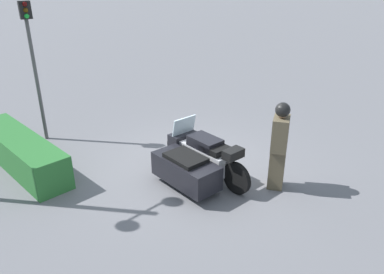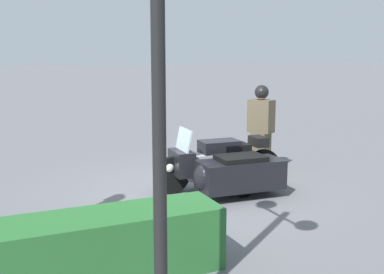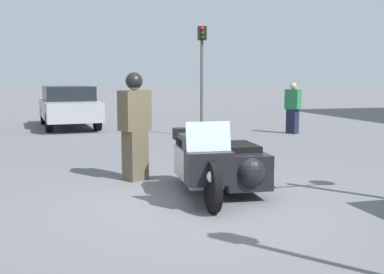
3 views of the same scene
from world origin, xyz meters
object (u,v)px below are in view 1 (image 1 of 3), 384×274
at_px(police_motorcycle, 192,160).
at_px(traffic_light_near, 32,53).
at_px(hedge_bush_curbside, 20,152).
at_px(officer_rider, 279,144).

xyz_separation_m(police_motorcycle, traffic_light_near, (4.22, 1.25, 1.80)).
relative_size(hedge_bush_curbside, traffic_light_near, 0.99).
height_order(officer_rider, hedge_bush_curbside, officer_rider).
relative_size(police_motorcycle, hedge_bush_curbside, 0.73).
bearing_deg(traffic_light_near, hedge_bush_curbside, -34.02).
distance_m(police_motorcycle, hedge_bush_curbside, 3.91).
distance_m(officer_rider, hedge_bush_curbside, 5.68).
bearing_deg(officer_rider, police_motorcycle, -171.45).
relative_size(officer_rider, hedge_bush_curbside, 0.53).
relative_size(police_motorcycle, officer_rider, 1.38).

